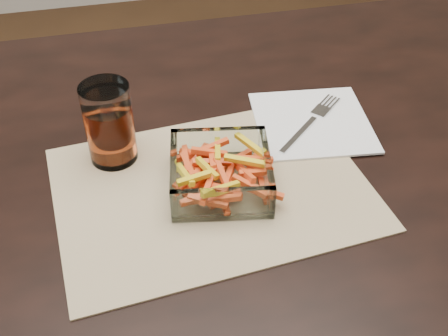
{
  "coord_description": "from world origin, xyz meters",
  "views": [
    {
      "loc": [
        -0.2,
        -0.68,
        1.32
      ],
      "look_at": [
        -0.06,
        -0.08,
        0.78
      ],
      "focal_mm": 45.0,
      "sensor_mm": 36.0,
      "label": 1
    }
  ],
  "objects": [
    {
      "name": "tumbler",
      "position": [
        -0.21,
        0.02,
        0.81
      ],
      "size": [
        0.07,
        0.07,
        0.13
      ],
      "color": "white",
      "rests_on": "placemat"
    },
    {
      "name": "glass_bowl",
      "position": [
        -0.07,
        -0.09,
        0.78
      ],
      "size": [
        0.16,
        0.16,
        0.06
      ],
      "rotation": [
        0.0,
        0.0,
        -0.17
      ],
      "color": "white",
      "rests_on": "placemat"
    },
    {
      "name": "fork",
      "position": [
        0.11,
        0.03,
        0.76
      ],
      "size": [
        0.15,
        0.14,
        0.0
      ],
      "rotation": [
        0.0,
        0.0,
        -0.83
      ],
      "color": "silver",
      "rests_on": "napkin"
    },
    {
      "name": "napkin",
      "position": [
        0.12,
        0.03,
        0.76
      ],
      "size": [
        0.21,
        0.21,
        0.0
      ],
      "primitive_type": "cube",
      "rotation": [
        0.0,
        0.0,
        -0.12
      ],
      "color": "white",
      "rests_on": "placemat"
    },
    {
      "name": "dining_table",
      "position": [
        0.0,
        0.0,
        0.66
      ],
      "size": [
        1.6,
        0.9,
        0.75
      ],
      "color": "black",
      "rests_on": "ground"
    },
    {
      "name": "placemat",
      "position": [
        -0.08,
        -0.09,
        0.75
      ],
      "size": [
        0.48,
        0.37,
        0.0
      ],
      "primitive_type": "cube",
      "rotation": [
        0.0,
        0.0,
        0.09
      ],
      "color": "tan",
      "rests_on": "dining_table"
    }
  ]
}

